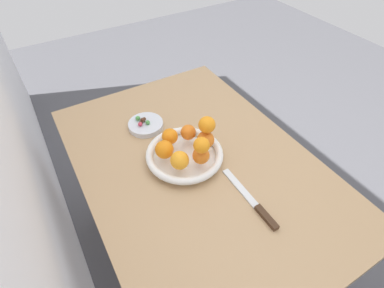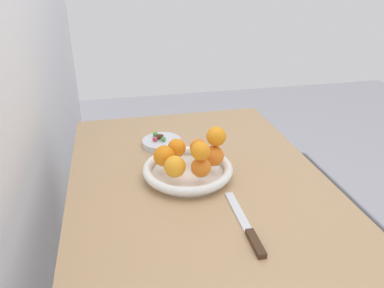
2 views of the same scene
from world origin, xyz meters
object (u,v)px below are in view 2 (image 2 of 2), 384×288
(orange_1, at_px, (199,148))
(orange_2, at_px, (177,148))
(orange_6, at_px, (200,151))
(candy_ball_1, at_px, (162,136))
(candy_ball_3, at_px, (155,134))
(candy_ball_4, at_px, (159,136))
(candy_dish, at_px, (162,143))
(orange_7, at_px, (216,136))
(candy_ball_5, at_px, (156,138))
(candy_ball_0, at_px, (155,139))
(fruit_bowl, at_px, (188,170))
(orange_4, at_px, (175,167))
(orange_3, at_px, (164,156))
(orange_0, at_px, (214,156))
(candy_ball_2, at_px, (163,139))
(orange_5, at_px, (201,167))
(dining_table, at_px, (199,206))
(knife, at_px, (247,227))

(orange_1, height_order, orange_2, orange_2)
(orange_6, height_order, candy_ball_1, orange_6)
(candy_ball_3, bearing_deg, candy_ball_4, -149.23)
(candy_dish, distance_m, candy_ball_3, 0.04)
(candy_ball_4, bearing_deg, orange_7, -151.11)
(candy_ball_1, xyz_separation_m, candy_ball_5, (-0.02, 0.02, 0.00))
(orange_7, relative_size, candy_ball_0, 3.39)
(fruit_bowl, xyz_separation_m, candy_ball_1, (0.24, 0.04, 0.01))
(orange_4, distance_m, candy_ball_0, 0.28)
(candy_dish, distance_m, orange_7, 0.29)
(orange_1, bearing_deg, orange_6, 168.85)
(orange_3, distance_m, candy_ball_4, 0.23)
(candy_ball_4, bearing_deg, candy_dish, -146.16)
(orange_0, bearing_deg, candy_ball_2, 26.84)
(candy_dish, bearing_deg, candy_ball_3, 31.85)
(candy_dish, distance_m, orange_0, 0.28)
(candy_dish, bearing_deg, orange_4, 179.67)
(orange_1, relative_size, candy_ball_3, 2.90)
(orange_3, bearing_deg, orange_7, -98.19)
(candy_ball_2, bearing_deg, orange_3, 172.51)
(orange_5, bearing_deg, fruit_bowl, 18.62)
(orange_7, height_order, candy_ball_5, orange_7)
(orange_0, relative_size, candy_ball_1, 4.11)
(dining_table, height_order, candy_ball_2, candy_ball_2)
(fruit_bowl, height_order, orange_3, orange_3)
(orange_6, distance_m, candy_ball_3, 0.36)
(fruit_bowl, relative_size, candy_ball_1, 18.29)
(dining_table, xyz_separation_m, candy_ball_0, (0.26, 0.10, 0.12))
(orange_5, height_order, candy_ball_1, orange_5)
(dining_table, relative_size, candy_ball_1, 74.52)
(fruit_bowl, distance_m, orange_7, 0.14)
(orange_1, distance_m, candy_ball_2, 0.19)
(candy_ball_2, xyz_separation_m, candy_ball_4, (0.02, 0.01, 0.00))
(candy_ball_5, bearing_deg, orange_1, -147.91)
(fruit_bowl, relative_size, orange_5, 4.75)
(orange_0, distance_m, orange_5, 0.08)
(orange_4, distance_m, knife, 0.27)
(orange_1, relative_size, orange_6, 1.04)
(orange_2, relative_size, candy_ball_1, 3.86)
(orange_1, height_order, candy_ball_5, orange_1)
(orange_0, bearing_deg, candy_dish, 26.54)
(candy_ball_3, bearing_deg, fruit_bowl, -165.95)
(fruit_bowl, height_order, candy_ball_1, fruit_bowl)
(orange_4, height_order, candy_ball_1, orange_4)
(dining_table, relative_size, orange_5, 19.34)
(dining_table, bearing_deg, candy_ball_4, 16.72)
(orange_0, bearing_deg, orange_4, 107.61)
(candy_ball_1, bearing_deg, candy_ball_2, -174.63)
(candy_ball_0, distance_m, knife, 0.52)
(orange_2, xyz_separation_m, candy_ball_4, (0.17, 0.03, -0.04))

